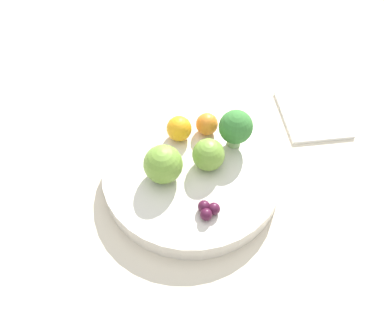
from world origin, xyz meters
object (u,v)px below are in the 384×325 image
(bowl, at_px, (192,173))
(grape_cluster, at_px, (208,210))
(apple_green, at_px, (208,155))
(broccoli, at_px, (236,128))
(apple_red, at_px, (163,164))
(orange_front, at_px, (179,129))
(napkin, at_px, (312,114))
(orange_back, at_px, (207,124))

(bowl, xyz_separation_m, grape_cluster, (0.07, 0.03, 0.02))
(grape_cluster, bearing_deg, bowl, -158.88)
(apple_green, xyz_separation_m, grape_cluster, (0.08, 0.01, -0.01))
(broccoli, height_order, apple_red, broccoli)
(bowl, bearing_deg, apple_red, -62.02)
(apple_red, height_order, orange_front, apple_red)
(broccoli, distance_m, napkin, 0.18)
(bowl, height_order, napkin, bowl)
(apple_red, relative_size, orange_back, 1.60)
(bowl, distance_m, apple_green, 0.05)
(apple_red, distance_m, orange_front, 0.08)
(apple_green, bearing_deg, napkin, 131.08)
(grape_cluster, bearing_deg, orange_back, -174.89)
(orange_back, bearing_deg, orange_front, -69.18)
(grape_cluster, bearing_deg, apple_green, -175.74)
(orange_front, relative_size, grape_cluster, 1.28)
(grape_cluster, height_order, napkin, grape_cluster)
(bowl, xyz_separation_m, apple_green, (-0.01, 0.02, 0.04))
(broccoli, distance_m, grape_cluster, 0.13)
(orange_back, bearing_deg, apple_red, -30.51)
(orange_back, distance_m, napkin, 0.20)
(apple_red, distance_m, grape_cluster, 0.09)
(bowl, relative_size, napkin, 1.84)
(bowl, relative_size, broccoli, 4.20)
(broccoli, height_order, grape_cluster, broccoli)
(apple_red, relative_size, apple_green, 1.17)
(napkin, bearing_deg, apple_green, -48.92)
(apple_green, bearing_deg, broccoli, 141.13)
(broccoli, relative_size, apple_green, 1.33)
(orange_front, distance_m, napkin, 0.24)
(apple_green, distance_m, orange_front, 0.07)
(apple_green, bearing_deg, bowl, -75.25)
(apple_green, relative_size, napkin, 0.33)
(orange_back, xyz_separation_m, grape_cluster, (0.14, 0.01, -0.01))
(apple_red, bearing_deg, orange_back, 149.49)
(broccoli, xyz_separation_m, grape_cluster, (0.12, -0.03, -0.03))
(bowl, height_order, orange_back, orange_back)
(broccoli, bearing_deg, bowl, -49.27)
(apple_green, relative_size, orange_back, 1.36)
(bowl, xyz_separation_m, napkin, (-0.15, 0.19, -0.01))
(apple_red, bearing_deg, apple_green, 113.29)
(orange_front, xyz_separation_m, orange_back, (-0.02, 0.04, -0.00))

